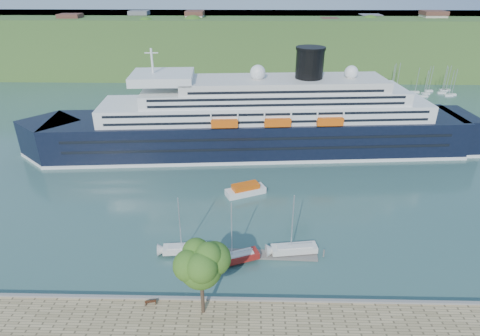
% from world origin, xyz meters
% --- Properties ---
extents(ground, '(400.00, 400.00, 0.00)m').
position_xyz_m(ground, '(0.00, 0.00, 0.00)').
color(ground, '#305552').
rests_on(ground, ground).
extents(far_hillside, '(400.00, 50.00, 24.00)m').
position_xyz_m(far_hillside, '(0.00, 145.00, 12.00)').
color(far_hillside, '#2E5020').
rests_on(far_hillside, ground).
extents(quay_coping, '(220.00, 0.50, 0.30)m').
position_xyz_m(quay_coping, '(0.00, -0.20, 1.15)').
color(quay_coping, slate).
rests_on(quay_coping, promenade).
extents(cruise_ship, '(114.90, 25.14, 25.59)m').
position_xyz_m(cruise_ship, '(4.74, 52.16, 12.80)').
color(cruise_ship, black).
rests_on(cruise_ship, ground).
extents(park_bench, '(1.59, 0.90, 0.96)m').
position_xyz_m(park_bench, '(-10.01, -1.21, 1.48)').
color(park_bench, '#422413').
rests_on(park_bench, promenade).
extents(promenade_tree, '(7.14, 7.14, 11.82)m').
position_xyz_m(promenade_tree, '(-2.89, -2.34, 6.91)').
color(promenade_tree, '#305917').
rests_on(promenade_tree, promenade).
extents(floating_pontoon, '(17.41, 2.69, 0.39)m').
position_xyz_m(floating_pontoon, '(5.21, 10.58, 0.19)').
color(floating_pontoon, slate).
rests_on(floating_pontoon, ground).
extents(sailboat_white_near, '(7.89, 2.89, 9.97)m').
position_xyz_m(sailboat_white_near, '(-7.19, 10.70, 4.98)').
color(sailboat_white_near, silver).
rests_on(sailboat_white_near, ground).
extents(sailboat_red, '(8.42, 5.07, 10.53)m').
position_xyz_m(sailboat_red, '(0.93, 8.64, 5.27)').
color(sailboat_red, maroon).
rests_on(sailboat_red, ground).
extents(sailboat_white_far, '(8.29, 3.35, 10.41)m').
position_xyz_m(sailboat_white_far, '(10.24, 11.07, 5.20)').
color(sailboat_white_far, silver).
rests_on(sailboat_white_far, ground).
extents(tender_launch, '(8.62, 5.89, 2.26)m').
position_xyz_m(tender_launch, '(2.27, 30.26, 1.13)').
color(tender_launch, '#D9530C').
rests_on(tender_launch, ground).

